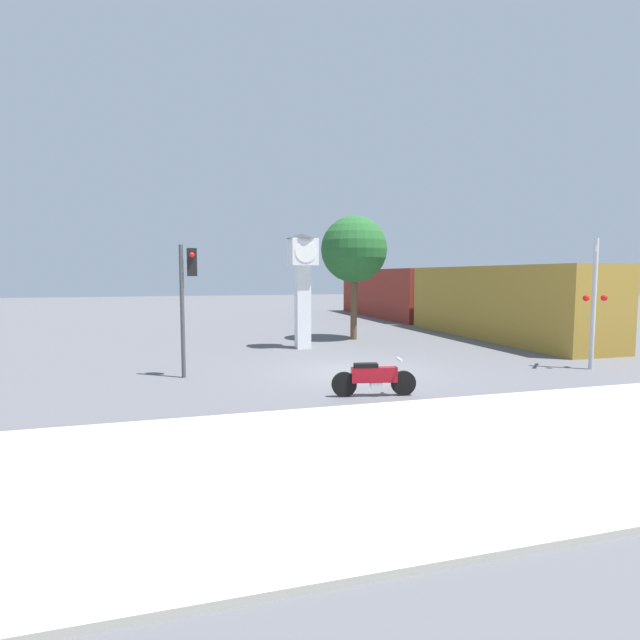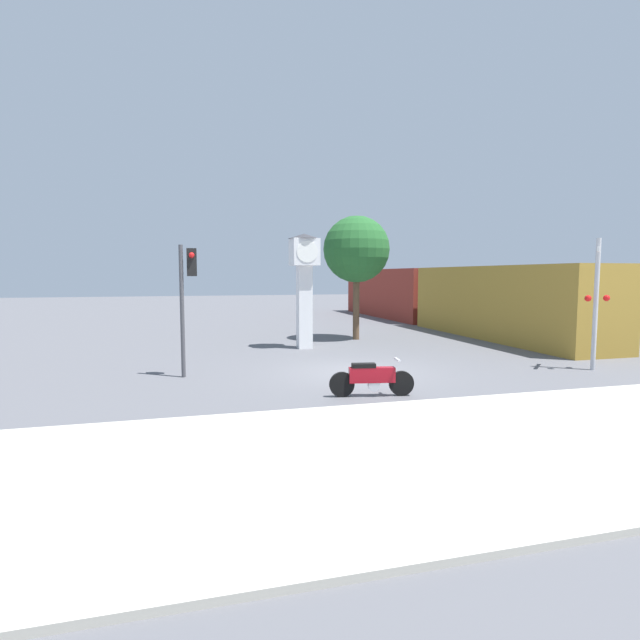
{
  "view_description": "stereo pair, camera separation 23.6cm",
  "coord_description": "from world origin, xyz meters",
  "px_view_note": "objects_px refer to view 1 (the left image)",
  "views": [
    {
      "loc": [
        -5.19,
        -14.29,
        2.98
      ],
      "look_at": [
        -0.84,
        0.92,
        1.55
      ],
      "focal_mm": 28.0,
      "sensor_mm": 36.0,
      "label": 1
    },
    {
      "loc": [
        -4.96,
        -14.35,
        2.98
      ],
      "look_at": [
        -0.84,
        0.92,
        1.55
      ],
      "focal_mm": 28.0,
      "sensor_mm": 36.0,
      "label": 2
    }
  ],
  "objects_px": {
    "motorcycle": "(374,378)",
    "railroad_crossing_signal": "(594,299)",
    "clock_tower": "(303,273)",
    "freight_train": "(433,297)",
    "street_tree": "(354,250)",
    "traffic_light": "(187,286)"
  },
  "relations": [
    {
      "from": "motorcycle",
      "to": "railroad_crossing_signal",
      "type": "distance_m",
      "value": 8.3
    },
    {
      "from": "clock_tower",
      "to": "railroad_crossing_signal",
      "type": "xyz_separation_m",
      "value": [
        7.69,
        -6.98,
        -0.85
      ]
    },
    {
      "from": "freight_train",
      "to": "railroad_crossing_signal",
      "type": "xyz_separation_m",
      "value": [
        -2.14,
        -14.16,
        0.54
      ]
    },
    {
      "from": "motorcycle",
      "to": "railroad_crossing_signal",
      "type": "xyz_separation_m",
      "value": [
        7.98,
        1.4,
        1.79
      ]
    },
    {
      "from": "freight_train",
      "to": "railroad_crossing_signal",
      "type": "height_order",
      "value": "railroad_crossing_signal"
    },
    {
      "from": "street_tree",
      "to": "motorcycle",
      "type": "bearing_deg",
      "value": -107.23
    },
    {
      "from": "railroad_crossing_signal",
      "to": "street_tree",
      "type": "height_order",
      "value": "street_tree"
    },
    {
      "from": "clock_tower",
      "to": "freight_train",
      "type": "xyz_separation_m",
      "value": [
        9.84,
        7.18,
        -1.39
      ]
    },
    {
      "from": "freight_train",
      "to": "street_tree",
      "type": "relative_size",
      "value": 4.43
    },
    {
      "from": "motorcycle",
      "to": "clock_tower",
      "type": "bearing_deg",
      "value": 98.31
    },
    {
      "from": "freight_train",
      "to": "traffic_light",
      "type": "distance_m",
      "value": 18.77
    },
    {
      "from": "clock_tower",
      "to": "railroad_crossing_signal",
      "type": "bearing_deg",
      "value": -42.22
    },
    {
      "from": "freight_train",
      "to": "motorcycle",
      "type": "bearing_deg",
      "value": -123.05
    },
    {
      "from": "clock_tower",
      "to": "freight_train",
      "type": "relative_size",
      "value": 0.18
    },
    {
      "from": "motorcycle",
      "to": "railroad_crossing_signal",
      "type": "height_order",
      "value": "railroad_crossing_signal"
    },
    {
      "from": "clock_tower",
      "to": "freight_train",
      "type": "bearing_deg",
      "value": 36.12
    },
    {
      "from": "railroad_crossing_signal",
      "to": "street_tree",
      "type": "bearing_deg",
      "value": 117.55
    },
    {
      "from": "street_tree",
      "to": "clock_tower",
      "type": "bearing_deg",
      "value": -144.72
    },
    {
      "from": "traffic_light",
      "to": "railroad_crossing_signal",
      "type": "distance_m",
      "value": 12.51
    },
    {
      "from": "motorcycle",
      "to": "street_tree",
      "type": "xyz_separation_m",
      "value": [
        3.25,
        10.48,
        3.69
      ]
    },
    {
      "from": "clock_tower",
      "to": "freight_train",
      "type": "height_order",
      "value": "clock_tower"
    },
    {
      "from": "traffic_light",
      "to": "street_tree",
      "type": "bearing_deg",
      "value": 42.16
    }
  ]
}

